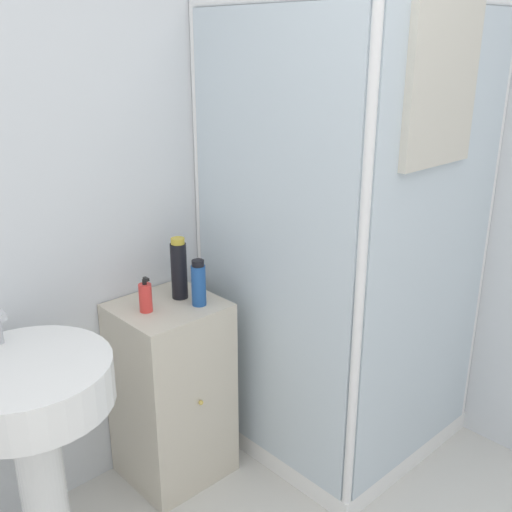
% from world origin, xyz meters
% --- Properties ---
extents(wall_back, '(6.40, 0.06, 2.50)m').
position_xyz_m(wall_back, '(0.00, 1.70, 1.25)').
color(wall_back, silver).
rests_on(wall_back, ground_plane).
extents(shower_enclosure, '(0.94, 0.97, 2.00)m').
position_xyz_m(shower_enclosure, '(1.13, 1.12, 0.54)').
color(shower_enclosure, white).
rests_on(shower_enclosure, ground_plane).
extents(vanity_cabinet, '(0.42, 0.41, 0.82)m').
position_xyz_m(vanity_cabinet, '(0.42, 1.47, 0.41)').
color(vanity_cabinet, beige).
rests_on(vanity_cabinet, ground_plane).
extents(sink, '(0.56, 0.56, 0.99)m').
position_xyz_m(sink, '(-0.23, 1.33, 0.67)').
color(sink, white).
rests_on(sink, ground_plane).
extents(soap_dispenser, '(0.05, 0.05, 0.15)m').
position_xyz_m(soap_dispenser, '(0.33, 1.47, 0.88)').
color(soap_dispenser, red).
rests_on(soap_dispenser, vanity_cabinet).
extents(shampoo_bottle_tall_black, '(0.07, 0.07, 0.26)m').
position_xyz_m(shampoo_bottle_tall_black, '(0.51, 1.49, 0.95)').
color(shampoo_bottle_tall_black, black).
rests_on(shampoo_bottle_tall_black, vanity_cabinet).
extents(shampoo_bottle_blue, '(0.06, 0.06, 0.19)m').
position_xyz_m(shampoo_bottle_blue, '(0.52, 1.38, 0.92)').
color(shampoo_bottle_blue, '#1E4C93').
rests_on(shampoo_bottle_blue, vanity_cabinet).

